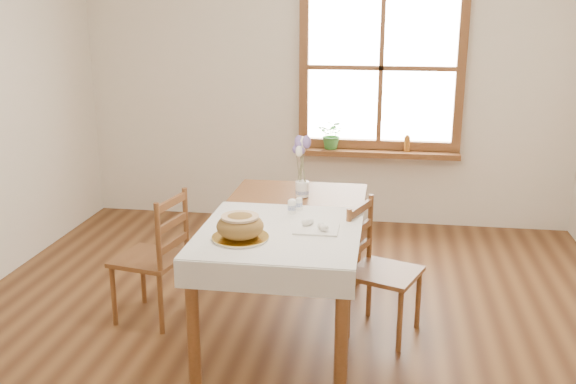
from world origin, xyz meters
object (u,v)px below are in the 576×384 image
Objects in this scene: chair_left at (149,256)px; bread_plate at (240,238)px; chair_right at (385,271)px; flower_vase at (302,190)px; dining_table at (288,229)px.

bread_plate is at bearing 67.92° from chair_left.
chair_left is at bearing 111.75° from chair_right.
chair_left reaches higher than flower_vase.
bread_plate reaches higher than dining_table.
chair_right is at bearing 101.97° from chair_left.
flower_vase is (-0.57, 0.38, 0.38)m from chair_right.
bread_plate is 0.90m from flower_vase.
flower_vase is at bearing 76.95° from chair_right.
chair_left reaches higher than bread_plate.
flower_vase reaches higher than dining_table.
chair_left is at bearing -179.55° from dining_table.
chair_left is 2.85× the size of bread_plate.
flower_vase is at bearing 124.39° from chair_left.
flower_vase reaches higher than bread_plate.
chair_right reaches higher than bread_plate.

